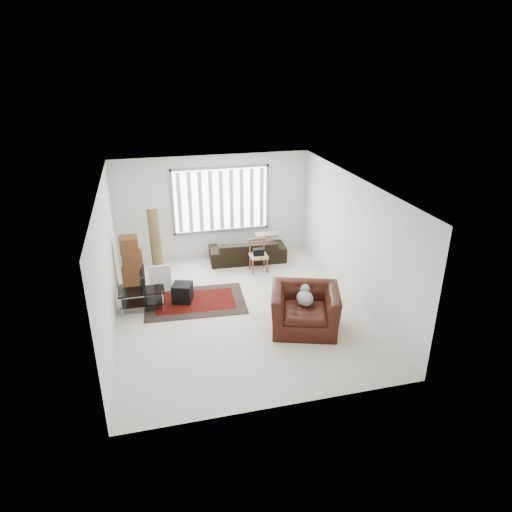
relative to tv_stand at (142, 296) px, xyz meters
The scene contains 11 objects.
room 2.44m from the tv_stand, ahead, with size 6.00×6.02×2.71m.
persian_rug 1.16m from the tv_stand, ahead, with size 2.24×1.57×0.02m.
tv_stand is the anchor object (origin of this frame).
tv 0.35m from the tv_stand, 14.04° to the left, with size 0.75×0.10×0.43m, color black.
subwoofer 0.88m from the tv_stand, 11.27° to the left, with size 0.40×0.40×0.40m, color black.
moving_boxes 1.22m from the tv_stand, 98.46° to the left, with size 0.51×0.48×1.21m.
white_flatpack 0.88m from the tv_stand, 61.44° to the left, with size 0.49×0.07×0.62m, color silver.
rolled_rug 1.44m from the tv_stand, 72.27° to the left, with size 0.26×0.26×1.76m, color brown.
sofa 3.35m from the tv_stand, 35.76° to the left, with size 1.96×0.85×0.75m, color black.
side_chair 3.13m from the tv_stand, 24.69° to the left, with size 0.44×0.44×0.80m.
armchair 3.40m from the tv_stand, 25.78° to the right, with size 1.58×1.47×0.96m.
Camera 1 is at (-1.68, -8.22, 4.89)m, focal length 32.00 mm.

